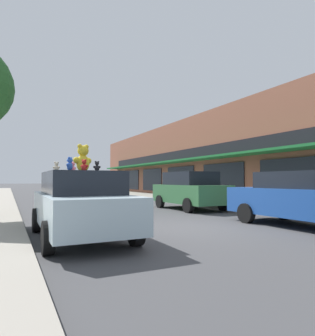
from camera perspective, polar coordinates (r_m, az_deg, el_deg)
name	(u,v)px	position (r m, az deg, el deg)	size (l,w,h in m)	color
ground_plane	(185,227)	(8.75, 5.33, -11.17)	(260.00, 260.00, 0.00)	#424244
storefront_row	(241,161)	(26.88, 15.61, 1.30)	(13.58, 35.53, 6.05)	brown
plush_art_car	(81,203)	(7.22, -14.43, -6.54)	(1.93, 4.28, 1.54)	#ADC6D1
teddy_bear_giant	(83,159)	(7.56, -14.02, 1.73)	(0.52, 0.38, 0.69)	yellow
teddy_bear_cream	(56,167)	(7.24, -18.70, 0.22)	(0.18, 0.12, 0.23)	beige
teddy_bear_black	(97,166)	(6.78, -11.46, 0.32)	(0.17, 0.11, 0.23)	black
teddy_bear_blue	(70,164)	(6.56, -16.36, 0.72)	(0.19, 0.21, 0.30)	blue
teddy_bear_red	(84,165)	(6.67, -13.80, 0.50)	(0.18, 0.18, 0.26)	red
teddy_bear_pink	(73,167)	(8.25, -15.88, 0.13)	(0.23, 0.18, 0.30)	pink
parked_car_far_left	(305,198)	(9.53, 26.25, -5.19)	(1.89, 4.69, 1.60)	#1E4793
parked_car_far_center	(190,190)	(14.00, 6.19, -4.18)	(2.01, 4.11, 1.73)	#336B3D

